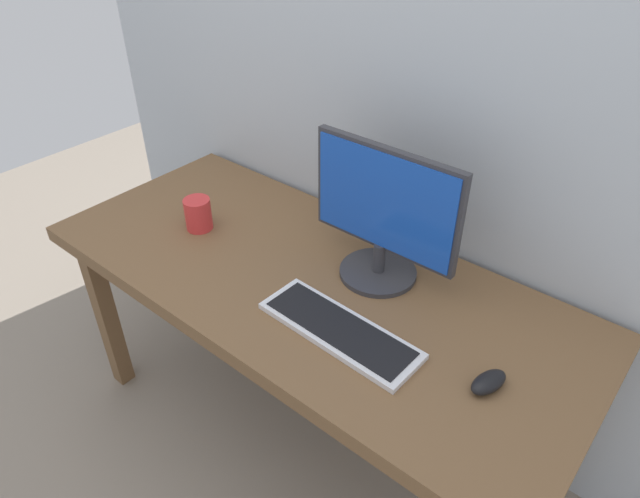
% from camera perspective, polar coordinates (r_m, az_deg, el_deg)
% --- Properties ---
extents(ground_plane, '(6.00, 6.00, 0.00)m').
position_cam_1_polar(ground_plane, '(2.26, -0.98, -18.04)').
color(ground_plane, gray).
extents(desk, '(1.72, 0.75, 0.76)m').
position_cam_1_polar(desk, '(1.76, -1.21, -4.73)').
color(desk, brown).
rests_on(desk, ground_plane).
extents(monitor, '(0.47, 0.23, 0.41)m').
position_cam_1_polar(monitor, '(1.61, 6.47, 3.51)').
color(monitor, '#333338').
rests_on(monitor, desk).
extents(keyboard_primary, '(0.47, 0.17, 0.02)m').
position_cam_1_polar(keyboard_primary, '(1.52, 1.96, -8.18)').
color(keyboard_primary, silver).
rests_on(keyboard_primary, desk).
extents(mouse, '(0.08, 0.12, 0.04)m').
position_cam_1_polar(mouse, '(1.44, 16.69, -12.78)').
color(mouse, black).
rests_on(mouse, desk).
extents(coffee_mug, '(0.09, 0.09, 0.11)m').
position_cam_1_polar(coffee_mug, '(1.94, -12.23, 3.48)').
color(coffee_mug, red).
rests_on(coffee_mug, desk).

